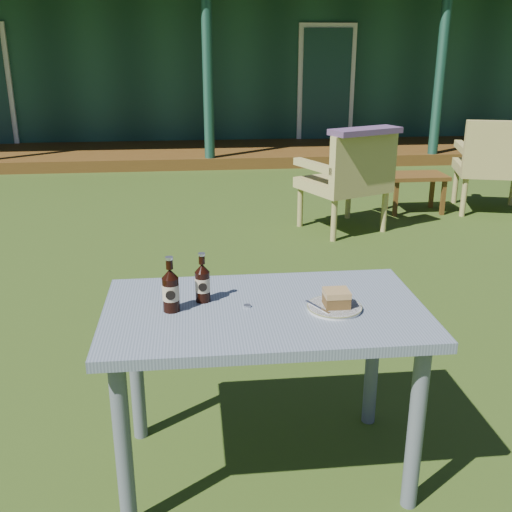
{
  "coord_description": "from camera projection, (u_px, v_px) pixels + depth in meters",
  "views": [
    {
      "loc": [
        -0.25,
        -3.63,
        1.64
      ],
      "look_at": [
        0.0,
        -1.3,
        0.82
      ],
      "focal_mm": 42.0,
      "sensor_mm": 36.0,
      "label": 1
    }
  ],
  "objects": [
    {
      "name": "plate",
      "position": [
        334.0,
        307.0,
        2.22
      ],
      "size": [
        0.2,
        0.2,
        0.01
      ],
      "color": "silver",
      "rests_on": "cafe_table"
    },
    {
      "name": "pavilion",
      "position": [
        201.0,
        48.0,
        12.25
      ],
      "size": [
        15.8,
        8.3,
        3.45
      ],
      "color": "#184031",
      "rests_on": "ground"
    },
    {
      "name": "side_table",
      "position": [
        416.0,
        180.0,
        6.18
      ],
      "size": [
        0.6,
        0.4,
        0.4
      ],
      "color": "#553614",
      "rests_on": "ground"
    },
    {
      "name": "cake_slice",
      "position": [
        336.0,
        298.0,
        2.21
      ],
      "size": [
        0.09,
        0.09,
        0.06
      ],
      "color": "#503819",
      "rests_on": "plate"
    },
    {
      "name": "fork",
      "position": [
        318.0,
        307.0,
        2.2
      ],
      "size": [
        0.07,
        0.13,
        0.0
      ],
      "primitive_type": "cube",
      "rotation": [
        0.0,
        0.0,
        0.46
      ],
      "color": "silver",
      "rests_on": "plate"
    },
    {
      "name": "cafe_table",
      "position": [
        264.0,
        332.0,
        2.27
      ],
      "size": [
        1.2,
        0.7,
        0.72
      ],
      "color": "slate",
      "rests_on": "ground"
    },
    {
      "name": "armchair_left",
      "position": [
        349.0,
        176.0,
        5.45
      ],
      "size": [
        0.89,
        0.86,
        0.93
      ],
      "color": "tan",
      "rests_on": "ground"
    },
    {
      "name": "bottle_cap",
      "position": [
        247.0,
        306.0,
        2.24
      ],
      "size": [
        0.03,
        0.03,
        0.01
      ],
      "primitive_type": "cylinder",
      "color": "silver",
      "rests_on": "cafe_table"
    },
    {
      "name": "cola_bottle_near",
      "position": [
        202.0,
        282.0,
        2.27
      ],
      "size": [
        0.06,
        0.06,
        0.19
      ],
      "color": "black",
      "rests_on": "cafe_table"
    },
    {
      "name": "armchair_right",
      "position": [
        496.0,
        161.0,
        6.07
      ],
      "size": [
        0.87,
        0.83,
        0.97
      ],
      "color": "tan",
      "rests_on": "ground"
    },
    {
      "name": "cola_bottle_far",
      "position": [
        171.0,
        290.0,
        2.18
      ],
      "size": [
        0.06,
        0.06,
        0.21
      ],
      "color": "black",
      "rests_on": "cafe_table"
    },
    {
      "name": "floral_throw",
      "position": [
        366.0,
        131.0,
        5.16
      ],
      "size": [
        0.69,
        0.47,
        0.05
      ],
      "primitive_type": "cube",
      "rotation": [
        0.0,
        0.0,
        3.55
      ],
      "color": "#573C60",
      "rests_on": "armchair_left"
    },
    {
      "name": "ground",
      "position": [
        235.0,
        308.0,
        3.97
      ],
      "size": [
        80.0,
        80.0,
        0.0
      ],
      "primitive_type": "plane",
      "color": "#334916"
    }
  ]
}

